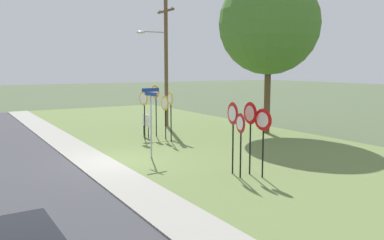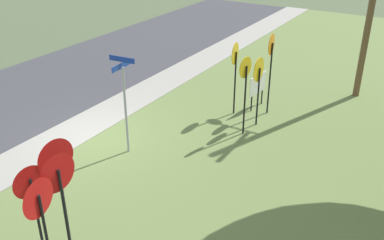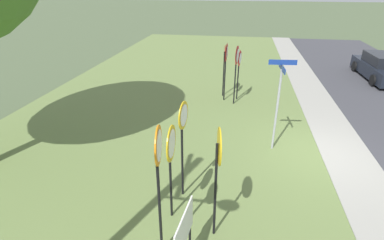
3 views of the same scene
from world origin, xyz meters
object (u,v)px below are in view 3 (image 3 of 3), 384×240
at_px(yield_sign_far_left, 225,58).
at_px(yield_sign_far_right, 240,64).
at_px(stop_sign_near_right, 218,161).
at_px(stop_sign_far_center, 171,153).
at_px(stop_sign_far_left, 159,166).
at_px(stop_sign_near_left, 183,130).
at_px(yield_sign_near_right, 226,58).
at_px(yield_sign_near_left, 237,61).
at_px(notice_board, 184,232).
at_px(street_name_post, 278,98).
at_px(parked_sedan_distant, 381,68).

relative_size(yield_sign_far_left, yield_sign_far_right, 1.07).
bearing_deg(stop_sign_near_right, stop_sign_far_center, 59.41).
distance_m(stop_sign_far_left, yield_sign_far_right, 9.15).
bearing_deg(stop_sign_near_left, yield_sign_near_right, 1.71).
bearing_deg(stop_sign_far_left, yield_sign_near_left, -14.53).
relative_size(stop_sign_near_left, notice_board, 2.05).
xyz_separation_m(stop_sign_near_right, yield_sign_near_left, (7.81, -0.10, 0.07)).
bearing_deg(yield_sign_far_right, stop_sign_far_left, -176.37).
xyz_separation_m(stop_sign_far_left, yield_sign_near_left, (8.46, -1.10, -0.12)).
bearing_deg(stop_sign_far_center, yield_sign_near_right, -5.30).
bearing_deg(street_name_post, parked_sedan_distant, -40.46).
distance_m(stop_sign_far_center, yield_sign_near_left, 7.50).
xyz_separation_m(stop_sign_far_center, notice_board, (-1.29, -0.52, -0.87)).
relative_size(yield_sign_near_left, yield_sign_far_right, 1.14).
xyz_separation_m(stop_sign_near_right, notice_board, (-0.89, 0.51, -1.04)).
distance_m(stop_sign_near_right, parked_sedan_distant, 15.39).
bearing_deg(yield_sign_far_right, street_name_post, -152.54).
bearing_deg(yield_sign_far_left, yield_sign_far_right, -126.70).
distance_m(stop_sign_near_left, notice_board, 2.37).
xyz_separation_m(yield_sign_far_left, street_name_post, (-4.76, -1.95, -0.04)).
relative_size(stop_sign_near_right, yield_sign_far_left, 1.06).
relative_size(stop_sign_near_right, stop_sign_far_center, 1.10).
relative_size(stop_sign_near_left, yield_sign_far_left, 1.07).
xyz_separation_m(yield_sign_near_right, street_name_post, (-4.19, -1.86, -0.20)).
xyz_separation_m(stop_sign_near_left, yield_sign_far_left, (7.57, -0.47, -0.05)).
bearing_deg(street_name_post, yield_sign_near_right, 19.11).
height_order(stop_sign_near_left, notice_board, stop_sign_near_left).
distance_m(yield_sign_near_right, street_name_post, 4.59).
distance_m(street_name_post, notice_board, 5.38).
xyz_separation_m(yield_sign_far_left, parked_sedan_distant, (4.31, -8.46, -1.19)).
bearing_deg(stop_sign_far_center, parked_sedan_distant, -35.88).
relative_size(yield_sign_near_right, street_name_post, 0.88).
bearing_deg(yield_sign_near_left, yield_sign_far_right, -1.56).
relative_size(yield_sign_near_left, yield_sign_far_left, 1.07).
bearing_deg(notice_board, yield_sign_near_right, 4.77).
distance_m(stop_sign_far_left, yield_sign_near_right, 8.88).
xyz_separation_m(notice_board, parked_sedan_distant, (13.98, -8.51, -0.23)).
height_order(stop_sign_far_center, yield_sign_far_left, yield_sign_far_left).
xyz_separation_m(yield_sign_near_right, parked_sedan_distant, (4.88, -8.37, -1.35)).
bearing_deg(street_name_post, stop_sign_far_center, 140.27).
height_order(stop_sign_far_left, yield_sign_near_right, stop_sign_far_left).
distance_m(yield_sign_near_left, parked_sedan_distant, 9.59).
height_order(stop_sign_near_left, stop_sign_near_right, stop_sign_near_left).
relative_size(stop_sign_near_right, notice_board, 2.05).
bearing_deg(stop_sign_far_center, yield_sign_near_left, -9.12).
bearing_deg(stop_sign_far_left, stop_sign_far_center, -5.27).
xyz_separation_m(stop_sign_near_left, notice_board, (-2.10, -0.42, -1.01)).
bearing_deg(stop_sign_near_right, yield_sign_far_right, -10.94).
distance_m(stop_sign_near_left, street_name_post, 3.71).
xyz_separation_m(street_name_post, parked_sedan_distant, (9.07, -6.51, -1.15)).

